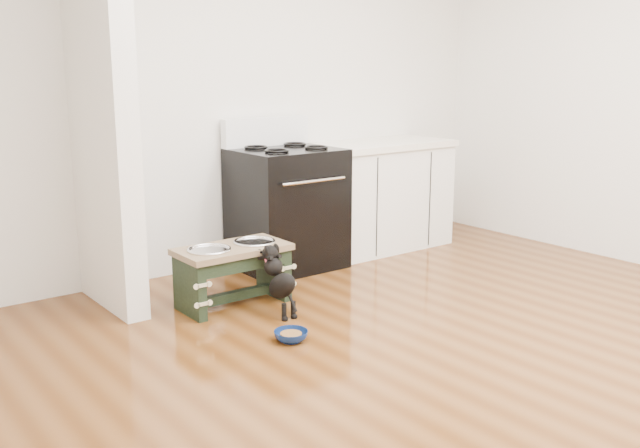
% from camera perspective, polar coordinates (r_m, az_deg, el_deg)
% --- Properties ---
extents(ground, '(5.00, 5.00, 0.00)m').
position_cam_1_polar(ground, '(3.92, 12.89, -10.87)').
color(ground, '#4D280D').
rests_on(ground, ground).
extents(room_shell, '(5.00, 5.00, 5.00)m').
position_cam_1_polar(room_shell, '(3.60, 14.18, 13.49)').
color(room_shell, silver).
rests_on(room_shell, ground).
extents(partition_wall, '(0.15, 0.80, 2.70)m').
position_cam_1_polar(partition_wall, '(4.66, -17.14, 9.72)').
color(partition_wall, silver).
rests_on(partition_wall, ground).
extents(oven_range, '(0.76, 0.69, 1.14)m').
position_cam_1_polar(oven_range, '(5.48, -2.70, 1.42)').
color(oven_range, black).
rests_on(oven_range, ground).
extents(cabinet_run, '(1.24, 0.64, 0.91)m').
position_cam_1_polar(cabinet_run, '(6.10, 4.79, 2.31)').
color(cabinet_run, white).
rests_on(cabinet_run, ground).
extents(dog_feeder, '(0.72, 0.39, 0.41)m').
position_cam_1_polar(dog_feeder, '(4.66, -6.96, -3.15)').
color(dog_feeder, black).
rests_on(dog_feeder, ground).
extents(puppy, '(0.13, 0.37, 0.44)m').
position_cam_1_polar(puppy, '(4.47, -3.33, -4.33)').
color(puppy, black).
rests_on(puppy, ground).
extents(floor_bowl, '(0.20, 0.20, 0.06)m').
position_cam_1_polar(floor_bowl, '(4.11, -2.33, -8.93)').
color(floor_bowl, '#0B1F50').
rests_on(floor_bowl, ground).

